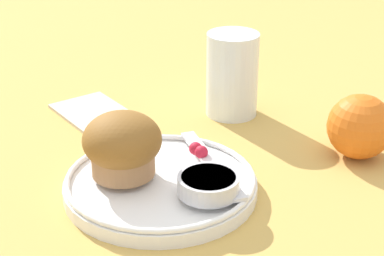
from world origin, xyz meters
The scene contains 9 objects.
ground_plane centered at (0.00, 0.00, 0.00)m, with size 3.00×3.00×0.00m, color tan.
plate centered at (0.02, 0.00, 0.01)m, with size 0.20×0.20×0.02m.
muffin centered at (-0.01, -0.03, 0.05)m, with size 0.08×0.08×0.07m.
cream_ramekin centered at (0.07, 0.02, 0.03)m, with size 0.06×0.06×0.02m.
berry_pair centered at (0.00, 0.06, 0.03)m, with size 0.03×0.01×0.01m.
butter_knife centered at (0.03, 0.05, 0.02)m, with size 0.15×0.06×0.00m.
orange_fruit centered at (0.08, 0.22, 0.04)m, with size 0.07×0.07×0.07m.
juice_glass centered at (-0.10, 0.18, 0.05)m, with size 0.07×0.07×0.11m.
folded_napkin centered at (-0.18, 0.04, 0.00)m, with size 0.14×0.08×0.01m.
Camera 1 is at (0.49, -0.31, 0.34)m, focal length 60.00 mm.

